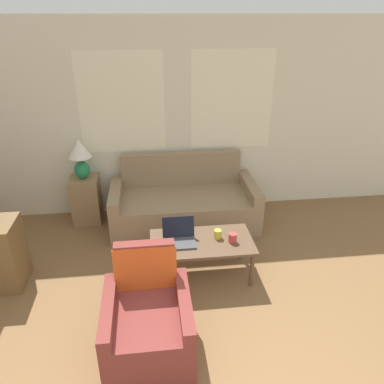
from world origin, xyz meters
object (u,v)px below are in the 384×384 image
at_px(armchair, 148,324).
at_px(cup_yellow, 233,238).
at_px(coffee_table, 202,245).
at_px(laptop, 179,237).
at_px(couch, 184,204).
at_px(cup_navy, 218,234).
at_px(table_lamp, 80,155).

height_order(armchair, cup_yellow, armchair).
relative_size(coffee_table, laptop, 3.22).
height_order(couch, armchair, armchair).
xyz_separation_m(couch, cup_navy, (0.25, -1.13, 0.22)).
distance_m(table_lamp, cup_yellow, 2.26).
relative_size(couch, armchair, 2.14).
relative_size(cup_navy, cup_yellow, 0.96).
xyz_separation_m(couch, coffee_table, (0.08, -1.17, 0.13)).
xyz_separation_m(armchair, table_lamp, (-0.80, 2.29, 0.69)).
height_order(cup_navy, cup_yellow, cup_yellow).
xyz_separation_m(armchair, laptop, (0.35, 0.96, 0.21)).
bearing_deg(cup_yellow, laptop, 172.73).
bearing_deg(laptop, coffee_table, -3.98).
relative_size(couch, coffee_table, 1.77).
height_order(couch, table_lamp, table_lamp).
relative_size(couch, cup_yellow, 19.21).
bearing_deg(laptop, cup_navy, 3.16).
bearing_deg(table_lamp, cup_navy, -40.06).
bearing_deg(couch, armchair, -103.55).
height_order(couch, cup_navy, couch).
distance_m(laptop, cup_yellow, 0.56).
relative_size(coffee_table, cup_yellow, 10.87).
bearing_deg(couch, coffee_table, -86.27).
bearing_deg(couch, cup_navy, -77.38).
bearing_deg(coffee_table, laptop, 176.02).
bearing_deg(armchair, laptop, 70.05).
bearing_deg(cup_yellow, cup_navy, 146.30).
relative_size(table_lamp, cup_navy, 5.50).
relative_size(armchair, laptop, 2.65).
height_order(armchair, table_lamp, table_lamp).
bearing_deg(armchair, table_lamp, 109.17).
distance_m(armchair, laptop, 1.04).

